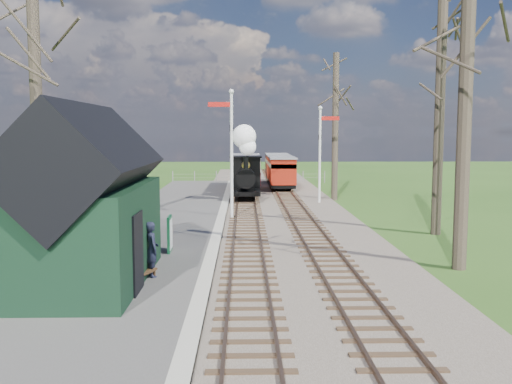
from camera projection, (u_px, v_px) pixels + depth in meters
ground at (250, 342)px, 11.45m from camera, size 140.00×140.00×0.00m
distant_hills at (255, 283)px, 77.18m from camera, size 114.40×48.00×22.02m
ballast_bed at (268, 203)px, 33.35m from camera, size 8.00×60.00×0.10m
track_near at (246, 203)px, 33.31m from camera, size 1.60×60.00×0.15m
track_far at (290, 202)px, 33.37m from camera, size 1.60×60.00×0.15m
platform at (168, 225)px, 25.28m from camera, size 5.00×44.00×0.20m
coping_strip at (220, 225)px, 25.33m from camera, size 0.40×44.00×0.21m
station_shed at (87, 205)px, 15.10m from camera, size 3.25×6.30×4.78m
semaphore_near at (230, 144)px, 26.96m from camera, size 1.22×0.24×6.22m
semaphore_far at (321, 147)px, 33.07m from camera, size 1.22×0.24×5.72m
bare_trees at (283, 105)px, 20.98m from camera, size 15.51×22.39×12.00m
fence_line at (249, 176)px, 47.19m from camera, size 12.60×0.08×1.00m
locomotive at (246, 168)px, 34.45m from camera, size 1.78×4.15×4.45m
coach at (246, 170)px, 40.53m from camera, size 2.07×7.11×2.18m
red_carriage_a at (282, 172)px, 40.89m from camera, size 1.85×4.59×1.95m
red_carriage_b at (277, 167)px, 46.36m from camera, size 1.85×4.59×1.95m
sign_board at (170, 234)px, 19.10m from camera, size 0.13×0.83×1.21m
bench at (136, 269)px, 15.27m from camera, size 0.83×1.40×0.77m
person at (152, 249)px, 15.79m from camera, size 0.55×0.66×1.54m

